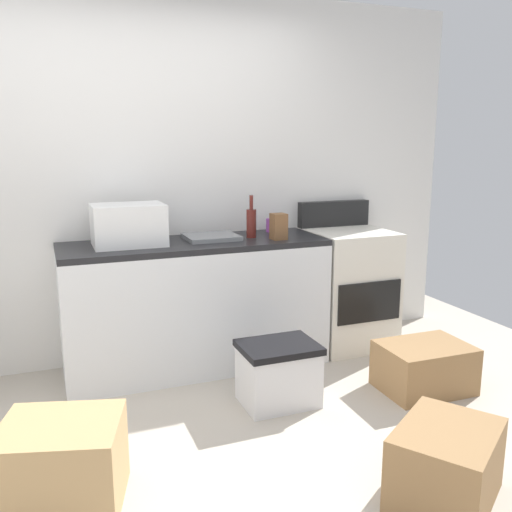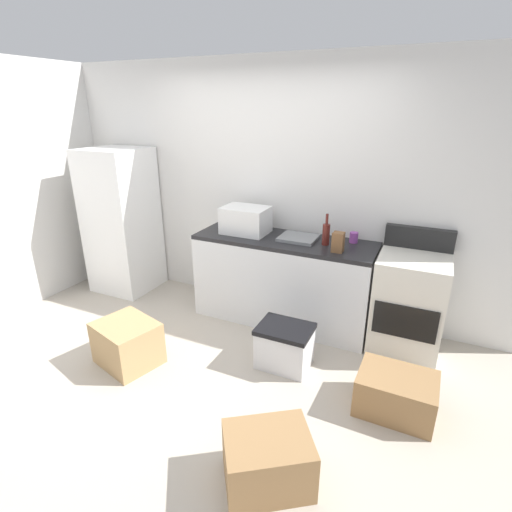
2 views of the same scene
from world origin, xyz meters
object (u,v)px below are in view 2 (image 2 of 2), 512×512
(refrigerator, at_px, (122,221))
(cardboard_box_large, at_px, (268,460))
(microwave, at_px, (246,220))
(wine_bottle, at_px, (326,234))
(cardboard_box_medium, at_px, (128,343))
(knife_block, at_px, (338,242))
(storage_bin, at_px, (285,346))
(coffee_mug, at_px, (354,237))
(cardboard_box_small, at_px, (396,393))
(stove_oven, at_px, (409,302))

(refrigerator, height_order, cardboard_box_large, refrigerator)
(refrigerator, distance_m, microwave, 1.63)
(wine_bottle, xyz_separation_m, cardboard_box_medium, (-1.37, -1.28, -0.82))
(knife_block, height_order, storage_bin, knife_block)
(cardboard_box_medium, bearing_deg, microwave, 68.21)
(cardboard_box_large, bearing_deg, coffee_mug, 89.54)
(microwave, height_order, knife_block, microwave)
(knife_block, xyz_separation_m, cardboard_box_medium, (-1.52, -1.15, -0.80))
(cardboard_box_small, bearing_deg, cardboard_box_medium, -170.47)
(coffee_mug, bearing_deg, storage_bin, -110.19)
(coffee_mug, relative_size, knife_block, 0.56)
(cardboard_box_medium, xyz_separation_m, storage_bin, (1.26, 0.54, -0.00))
(refrigerator, height_order, storage_bin, refrigerator)
(refrigerator, bearing_deg, microwave, 2.47)
(cardboard_box_large, bearing_deg, cardboard_box_small, 56.60)
(refrigerator, relative_size, microwave, 3.67)
(knife_block, relative_size, cardboard_box_large, 0.35)
(microwave, bearing_deg, knife_block, -8.92)
(cardboard_box_large, height_order, cardboard_box_medium, cardboard_box_medium)
(microwave, bearing_deg, cardboard_box_medium, -111.79)
(cardboard_box_small, xyz_separation_m, storage_bin, (-0.94, 0.17, 0.04))
(wine_bottle, height_order, cardboard_box_large, wine_bottle)
(stove_oven, distance_m, coffee_mug, 0.77)
(microwave, bearing_deg, stove_oven, -0.50)
(cardboard_box_small, bearing_deg, coffee_mug, 119.17)
(wine_bottle, bearing_deg, microwave, 178.76)
(storage_bin, bearing_deg, cardboard_box_large, -73.96)
(microwave, relative_size, knife_block, 2.56)
(coffee_mug, bearing_deg, stove_oven, -16.48)
(microwave, xyz_separation_m, wine_bottle, (0.85, -0.02, -0.03))
(microwave, relative_size, cardboard_box_small, 0.83)
(refrigerator, height_order, cardboard_box_small, refrigerator)
(refrigerator, height_order, stove_oven, refrigerator)
(coffee_mug, xyz_separation_m, cardboard_box_large, (-0.02, -2.03, -0.78))
(cardboard_box_medium, xyz_separation_m, cardboard_box_small, (2.21, 0.37, -0.04))
(cardboard_box_medium, bearing_deg, knife_block, 36.96)
(stove_oven, xyz_separation_m, cardboard_box_medium, (-2.18, -1.29, -0.27))
(cardboard_box_large, bearing_deg, storage_bin, 106.04)
(refrigerator, relative_size, cardboard_box_medium, 3.32)
(stove_oven, bearing_deg, storage_bin, -140.75)
(wine_bottle, xyz_separation_m, cardboard_box_large, (0.21, -1.86, -0.84))
(knife_block, bearing_deg, refrigerator, 178.08)
(cardboard_box_large, bearing_deg, stove_oven, 72.35)
(coffee_mug, bearing_deg, wine_bottle, -142.58)
(cardboard_box_large, xyz_separation_m, cardboard_box_small, (0.62, 0.95, -0.02))
(coffee_mug, distance_m, cardboard_box_large, 2.18)
(wine_bottle, height_order, cardboard_box_small, wine_bottle)
(wine_bottle, distance_m, cardboard_box_large, 2.05)
(wine_bottle, bearing_deg, cardboard_box_large, -83.50)
(microwave, height_order, wine_bottle, wine_bottle)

